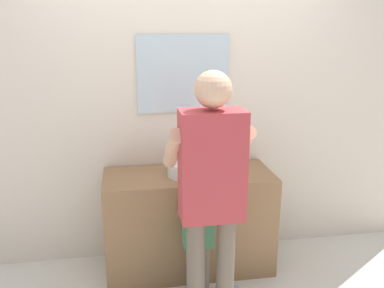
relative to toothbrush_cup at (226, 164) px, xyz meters
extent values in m
plane|color=silver|center=(-0.30, -0.32, -0.86)|extent=(14.00, 14.00, 0.00)
cube|color=beige|center=(-0.30, 0.30, 0.49)|extent=(4.40, 0.08, 2.70)
cube|color=silver|center=(-0.30, 0.25, 0.69)|extent=(0.73, 0.02, 0.61)
cube|color=olive|center=(-0.30, -0.02, -0.46)|extent=(1.31, 0.54, 0.81)
cylinder|color=silver|center=(-0.30, -0.04, 0.00)|extent=(0.34, 0.34, 0.11)
cylinder|color=beige|center=(-0.30, -0.04, 0.01)|extent=(0.28, 0.28, 0.09)
cylinder|color=#B7BABF|center=(-0.30, 0.18, 0.04)|extent=(0.03, 0.03, 0.18)
cylinder|color=#B7BABF|center=(-0.30, 0.12, 0.12)|extent=(0.02, 0.12, 0.02)
cylinder|color=#B7BABF|center=(-0.37, 0.18, -0.03)|extent=(0.04, 0.04, 0.05)
cylinder|color=#B7BABF|center=(-0.23, 0.18, -0.03)|extent=(0.04, 0.04, 0.05)
cylinder|color=#D86666|center=(0.00, 0.00, -0.01)|extent=(0.07, 0.07, 0.09)
cylinder|color=#E5387F|center=(0.01, -0.01, 0.05)|extent=(0.02, 0.03, 0.17)
cube|color=white|center=(0.01, -0.01, 0.14)|extent=(0.01, 0.02, 0.02)
cylinder|color=blue|center=(0.01, 0.01, 0.05)|extent=(0.02, 0.03, 0.17)
cube|color=white|center=(0.01, 0.01, 0.14)|extent=(0.01, 0.02, 0.02)
cylinder|color=#6B5B4C|center=(-0.35, -0.43, -0.65)|extent=(0.06, 0.06, 0.42)
cylinder|color=#6B5B4C|center=(-0.25, -0.43, -0.65)|extent=(0.06, 0.06, 0.42)
cube|color=#427F56|center=(-0.30, -0.43, -0.26)|extent=(0.21, 0.12, 0.36)
sphere|color=brown|center=(-0.30, -0.43, -0.01)|extent=(0.12, 0.12, 0.12)
cylinder|color=brown|center=(-0.42, -0.33, -0.23)|extent=(0.05, 0.25, 0.20)
cylinder|color=brown|center=(-0.19, -0.33, -0.23)|extent=(0.05, 0.25, 0.20)
cylinder|color=#6B5B4C|center=(-0.37, -0.72, -0.48)|extent=(0.12, 0.12, 0.77)
cylinder|color=#6B5B4C|center=(-0.18, -0.72, -0.48)|extent=(0.12, 0.12, 0.77)
cube|color=#B7383D|center=(-0.27, -0.72, 0.25)|extent=(0.39, 0.22, 0.67)
sphere|color=#D8A884|center=(-0.27, -0.72, 0.70)|extent=(0.22, 0.22, 0.22)
cylinder|color=#D8A884|center=(-0.48, -0.54, 0.31)|extent=(0.09, 0.47, 0.37)
cylinder|color=#D8A884|center=(-0.06, -0.54, 0.31)|extent=(0.09, 0.47, 0.37)
cylinder|color=yellow|center=(-0.06, -0.37, 0.13)|extent=(0.01, 0.14, 0.03)
cube|color=white|center=(-0.06, -0.29, 0.14)|extent=(0.01, 0.02, 0.02)
camera|label=1|loc=(-0.77, -3.01, 1.05)|focal=38.85mm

